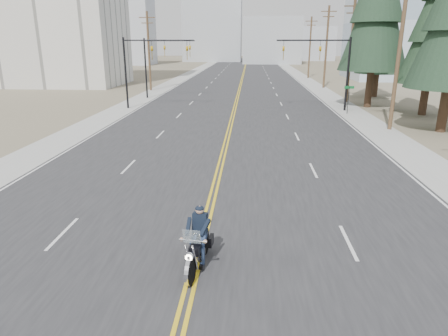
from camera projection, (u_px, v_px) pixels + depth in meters
name	position (u px, v px, depth m)	size (l,w,h in m)	color
ground_plane	(184.00, 312.00, 10.08)	(400.00, 400.00, 0.00)	#776D56
road	(242.00, 78.00, 76.69)	(20.00, 200.00, 0.01)	#303033
sidewalk_left	(183.00, 77.00, 77.40)	(3.00, 200.00, 0.01)	#A5A5A0
sidewalk_right	(303.00, 78.00, 75.98)	(3.00, 200.00, 0.01)	#A5A5A0
traffic_mast_left	(145.00, 59.00, 39.60)	(7.10, 0.26, 7.00)	black
traffic_mast_right	(328.00, 59.00, 38.49)	(7.10, 0.26, 7.00)	black
traffic_mast_far	(159.00, 57.00, 47.26)	(6.10, 0.26, 7.00)	black
street_sign	(349.00, 95.00, 37.42)	(0.90, 0.06, 2.62)	black
utility_pole_b	(399.00, 50.00, 29.39)	(2.20, 0.30, 11.50)	brown
utility_pole_c	(351.00, 50.00, 43.74)	(2.20, 0.30, 11.00)	brown
utility_pole_d	(326.00, 46.00, 57.94)	(2.20, 0.30, 11.50)	brown
utility_pole_e	(310.00, 47.00, 74.19)	(2.20, 0.30, 11.00)	brown
utility_pole_left	(149.00, 50.00, 54.88)	(2.20, 0.30, 10.50)	brown
glass_building	(421.00, 22.00, 71.70)	(24.00, 16.00, 20.00)	#9EB5CC
haze_bldg_a	(128.00, 26.00, 118.37)	(14.00, 12.00, 22.00)	#B7BCC6
haze_bldg_b	(272.00, 41.00, 126.42)	(18.00, 14.00, 14.00)	#ADB2B7
haze_bldg_c	(391.00, 33.00, 109.56)	(16.00, 12.00, 18.00)	#B7BCC6
haze_bldg_d	(213.00, 23.00, 140.13)	(20.00, 15.00, 26.00)	#ADB2B7
haze_bldg_e	(314.00, 44.00, 149.46)	(14.00, 14.00, 12.00)	#B7BCC6
haze_bldg_f	(98.00, 38.00, 134.47)	(12.00, 12.00, 16.00)	#ADB2B7
motorcyclist	(197.00, 240.00, 11.81)	(1.03, 2.41, 1.88)	black
conifer_mid	(436.00, 19.00, 34.95)	(5.51, 5.51, 14.69)	#382619
conifer_far	(382.00, 27.00, 47.47)	(5.36, 5.36, 14.36)	#382619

